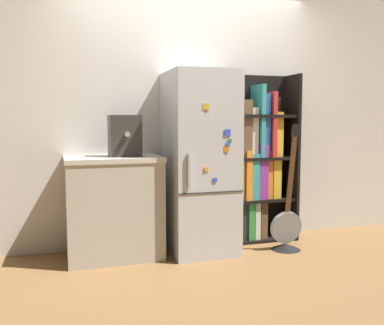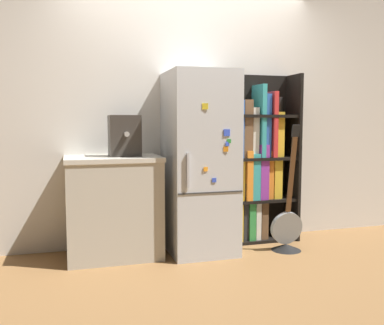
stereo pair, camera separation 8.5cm
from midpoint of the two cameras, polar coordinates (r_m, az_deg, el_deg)
name	(u,v)px [view 1 (the left image)]	position (r m, az deg, el deg)	size (l,w,h in m)	color
ground_plane	(203,254)	(4.06, 0.90, -12.06)	(16.00, 16.00, 0.00)	olive
wall_back	(188,114)	(4.33, -1.07, 6.46)	(8.00, 0.05, 2.60)	silver
refrigerator	(199,163)	(4.00, 0.40, -0.02)	(0.60, 0.70, 1.68)	silver
bookshelf	(255,164)	(4.43, 7.87, -0.18)	(0.73, 0.33, 1.71)	black
kitchen_counter	(114,207)	(3.94, -11.00, -5.84)	(0.85, 0.59, 0.91)	#BCB7A8
espresso_machine	(125,136)	(3.89, -9.59, 3.53)	(0.28, 0.29, 0.37)	#38332D
guitar	(286,232)	(4.23, 11.90, -9.05)	(0.31, 0.29, 1.20)	black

